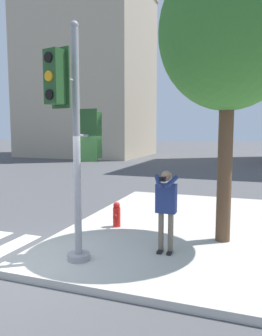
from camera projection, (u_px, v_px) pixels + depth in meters
ground_plane at (31, 270)px, 6.15m from camera, size 160.00×160.00×0.00m
sidewalk_corner at (233, 232)px, 8.24m from camera, size 8.00×8.00×0.14m
traffic_signal_pole at (76, 132)px, 6.01m from camera, size 0.56×1.31×4.39m
person_photographer at (166, 204)px, 6.54m from camera, size 0.50×0.53×1.67m
street_tree at (229, 34)px, 6.87m from camera, size 2.98×2.98×6.16m
fire_hydrant at (117, 214)px, 8.41m from camera, size 0.19×0.25×0.64m
building_left at (89, 72)px, 34.10m from camera, size 12.13×10.51×17.39m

